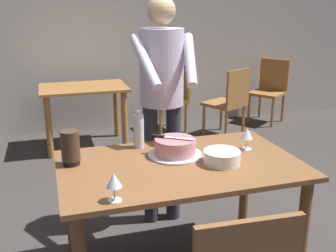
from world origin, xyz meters
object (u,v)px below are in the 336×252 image
object	(u,v)px
water_bottle	(139,131)
person_cutting_cake	(162,88)
wine_glass_near	(114,181)
background_chair_0	(270,88)
hurricane_lamp	(70,148)
cake_knife	(164,137)
background_table	(84,100)
background_chair_1	(229,100)
cake_on_platter	(175,148)
background_chair_2	(173,95)
wine_glass_far	(247,134)
main_dining_table	(180,181)
plate_stack	(222,157)

from	to	relation	value
water_bottle	person_cutting_cake	world-z (taller)	person_cutting_cake
wine_glass_near	background_chair_0	size ratio (longest dim) A/B	0.16
hurricane_lamp	background_chair_0	size ratio (longest dim) A/B	0.23
cake_knife	background_table	xyz separation A→B (m)	(-0.27, 2.41, -0.29)
cake_knife	hurricane_lamp	distance (m)	0.57
water_bottle	background_chair_1	size ratio (longest dim) A/B	0.28
water_bottle	background_table	bearing A→B (deg)	93.88
cake_on_platter	water_bottle	distance (m)	0.29
background_chair_0	water_bottle	bearing A→B (deg)	-134.79
person_cutting_cake	background_chair_2	xyz separation A→B (m)	(0.82, 2.26, -0.58)
cake_knife	water_bottle	size ratio (longest dim) A/B	0.94
wine_glass_near	wine_glass_far	world-z (taller)	same
water_bottle	main_dining_table	bearing A→B (deg)	-63.10
person_cutting_cake	background_table	distance (m)	2.03
wine_glass_far	background_chair_0	xyz separation A→B (m)	(1.87, 2.80, -0.36)
cake_knife	person_cutting_cake	world-z (taller)	person_cutting_cake
plate_stack	background_chair_1	world-z (taller)	background_chair_1
hurricane_lamp	background_table	xyz separation A→B (m)	(0.30, 2.41, -0.28)
plate_stack	background_chair_0	size ratio (longest dim) A/B	0.24
background_chair_0	background_table	bearing A→B (deg)	-173.15
cake_on_platter	background_chair_1	distance (m)	2.71
cake_knife	background_chair_1	distance (m)	2.72
plate_stack	background_chair_1	xyz separation A→B (m)	(1.24, 2.46, -0.30)
cake_on_platter	cake_knife	distance (m)	0.10
cake_on_platter	background_chair_0	xyz separation A→B (m)	(2.36, 2.77, -0.31)
plate_stack	wine_glass_far	distance (m)	0.32
cake_on_platter	background_chair_0	distance (m)	3.65
cake_knife	background_chair_0	distance (m)	3.67
hurricane_lamp	person_cutting_cake	distance (m)	0.88
main_dining_table	background_chair_2	bearing A→B (deg)	72.90
wine_glass_near	background_chair_1	distance (m)	3.37
main_dining_table	cake_knife	bearing A→B (deg)	107.28
cake_on_platter	wine_glass_far	xyz separation A→B (m)	(0.48, -0.03, 0.05)
cake_on_platter	cake_knife	size ratio (longest dim) A/B	1.44
main_dining_table	hurricane_lamp	world-z (taller)	hurricane_lamp
wine_glass_far	person_cutting_cake	xyz separation A→B (m)	(-0.41, 0.55, 0.22)
water_bottle	hurricane_lamp	bearing A→B (deg)	-158.59
main_dining_table	wine_glass_near	bearing A→B (deg)	-141.81
background_table	person_cutting_cake	bearing A→B (deg)	-78.25
plate_stack	background_chair_1	distance (m)	2.77
plate_stack	wine_glass_near	xyz separation A→B (m)	(-0.69, -0.28, 0.06)
cake_knife	plate_stack	xyz separation A→B (m)	(0.29, -0.25, -0.08)
wine_glass_near	cake_knife	bearing A→B (deg)	52.32
cake_on_platter	background_chair_1	xyz separation A→B (m)	(1.47, 2.26, -0.31)
cake_on_platter	background_table	distance (m)	2.48
background_chair_1	main_dining_table	bearing A→B (deg)	-121.74
plate_stack	wine_glass_near	size ratio (longest dim) A/B	1.53
hurricane_lamp	cake_knife	bearing A→B (deg)	0.02
cake_on_platter	cake_knife	bearing A→B (deg)	145.86
wine_glass_near	background_chair_2	xyz separation A→B (m)	(1.35, 3.26, -0.36)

